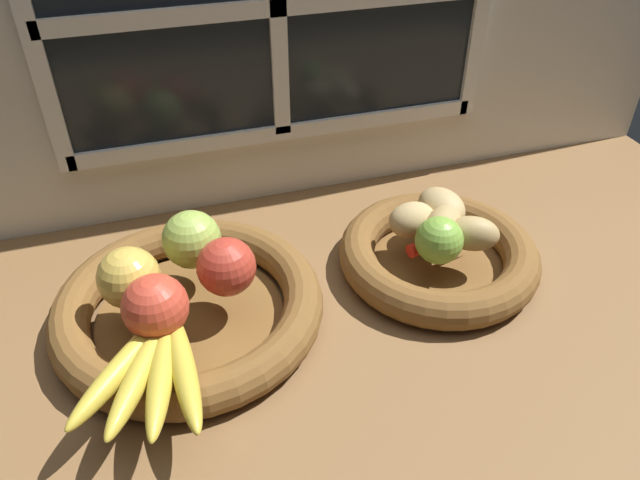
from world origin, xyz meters
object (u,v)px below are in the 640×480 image
at_px(apple_green_back, 192,239).
at_px(potato_small, 473,235).
at_px(banana_bunch_front, 153,366).
at_px(chili_pepper, 451,236).
at_px(apple_red_front, 155,307).
at_px(fruit_bowl_right, 438,255).
at_px(potato_oblong, 412,220).
at_px(apple_red_right, 226,267).
at_px(fruit_bowl_left, 189,307).
at_px(apple_golden_left, 129,278).
at_px(lime_near, 439,240).
at_px(potato_back, 441,207).
at_px(potato_large, 443,226).

relative_size(apple_green_back, potato_small, 1.05).
height_order(banana_bunch_front, chili_pepper, banana_bunch_front).
distance_m(apple_red_front, banana_bunch_front, 0.07).
bearing_deg(fruit_bowl_right, potato_oblong, 142.13).
bearing_deg(apple_red_front, fruit_bowl_right, 8.79).
bearing_deg(fruit_bowl_right, apple_green_back, 170.95).
bearing_deg(apple_red_right, fruit_bowl_left, 166.09).
height_order(potato_oblong, chili_pepper, potato_oblong).
bearing_deg(apple_golden_left, apple_red_right, -6.62).
bearing_deg(apple_red_front, banana_bunch_front, -100.75).
height_order(potato_small, lime_near, lime_near).
relative_size(apple_green_back, lime_near, 1.20).
distance_m(fruit_bowl_right, apple_red_front, 0.40).
xyz_separation_m(banana_bunch_front, potato_oblong, (0.37, 0.15, 0.01)).
xyz_separation_m(fruit_bowl_left, apple_red_right, (0.05, -0.01, 0.06)).
distance_m(apple_green_back, apple_red_front, 0.13).
distance_m(apple_red_right, lime_near, 0.28).
bearing_deg(banana_bunch_front, apple_green_back, 68.90).
bearing_deg(potato_back, chili_pepper, -98.70).
xyz_separation_m(potato_back, potato_oblong, (-0.05, -0.01, -0.00)).
height_order(fruit_bowl_left, apple_red_right, apple_red_right).
relative_size(apple_red_right, banana_bunch_front, 0.38).
bearing_deg(chili_pepper, apple_green_back, 158.60).
relative_size(apple_golden_left, potato_back, 0.96).
relative_size(fruit_bowl_left, fruit_bowl_right, 1.22).
height_order(apple_golden_left, lime_near, apple_golden_left).
distance_m(fruit_bowl_right, apple_golden_left, 0.42).
bearing_deg(apple_golden_left, chili_pepper, -1.18).
bearing_deg(apple_green_back, apple_red_front, -116.44).
xyz_separation_m(apple_red_front, potato_back, (0.41, 0.10, -0.01)).
bearing_deg(potato_oblong, fruit_bowl_right, -37.87).
bearing_deg(potato_oblong, apple_golden_left, -176.12).
xyz_separation_m(apple_green_back, banana_bunch_front, (-0.07, -0.18, -0.02)).
xyz_separation_m(banana_bunch_front, potato_back, (0.42, 0.17, 0.01)).
distance_m(banana_bunch_front, potato_oblong, 0.40).
relative_size(apple_golden_left, potato_oblong, 1.11).
height_order(banana_bunch_front, potato_oblong, potato_oblong).
distance_m(apple_green_back, banana_bunch_front, 0.19).
height_order(banana_bunch_front, potato_large, potato_large).
bearing_deg(potato_large, apple_red_right, -177.54).
xyz_separation_m(fruit_bowl_right, chili_pepper, (0.01, -0.01, 0.04)).
relative_size(apple_red_front, banana_bunch_front, 0.39).
relative_size(apple_red_front, potato_small, 1.04).
xyz_separation_m(fruit_bowl_left, potato_small, (0.38, -0.03, 0.05)).
xyz_separation_m(apple_green_back, chili_pepper, (0.34, -0.06, -0.03)).
relative_size(potato_back, potato_oblong, 1.16).
bearing_deg(fruit_bowl_right, fruit_bowl_left, 180.00).
bearing_deg(potato_large, fruit_bowl_left, 180.00).
distance_m(apple_red_right, potato_back, 0.32).
distance_m(apple_red_right, potato_large, 0.30).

